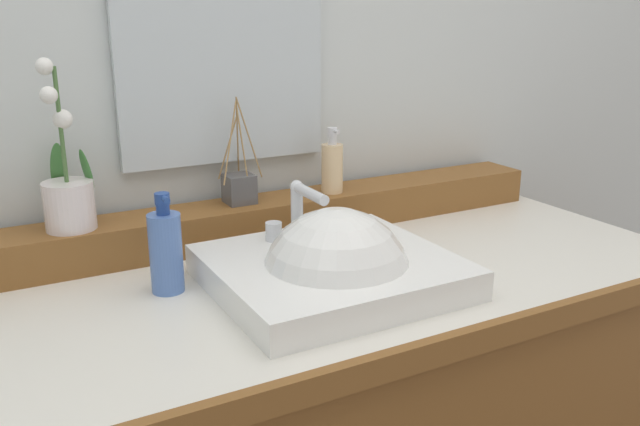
{
  "coord_description": "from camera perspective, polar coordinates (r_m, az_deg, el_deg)",
  "views": [
    {
      "loc": [
        -0.56,
        -1.04,
        1.31
      ],
      "look_at": [
        0.0,
        -0.02,
        0.95
      ],
      "focal_mm": 37.69,
      "sensor_mm": 36.0,
      "label": 1
    }
  ],
  "objects": [
    {
      "name": "sink_basin",
      "position": [
        1.21,
        1.42,
        -5.53
      ],
      "size": [
        0.42,
        0.39,
        0.29
      ],
      "color": "white",
      "rests_on": "vanity_cabinet"
    },
    {
      "name": "soap_dispenser",
      "position": [
        1.52,
        1.04,
        3.98
      ],
      "size": [
        0.05,
        0.05,
        0.15
      ],
      "color": "#E0BD8C",
      "rests_on": "back_ledge"
    },
    {
      "name": "back_ledge",
      "position": [
        1.48,
        -5.09,
        -0.49
      ],
      "size": [
        1.42,
        0.12,
        0.08
      ],
      "primitive_type": "cube",
      "color": "brown",
      "rests_on": "vanity_cabinet"
    },
    {
      "name": "mirror",
      "position": [
        1.46,
        -8.31,
        14.75
      ],
      "size": [
        0.46,
        0.02,
        0.54
      ],
      "primitive_type": "cube",
      "color": "silver"
    },
    {
      "name": "reed_diffuser",
      "position": [
        1.45,
        -6.88,
        2.21
      ],
      "size": [
        0.1,
        0.1,
        0.23
      ],
      "color": "#504F4F",
      "rests_on": "back_ledge"
    },
    {
      "name": "potted_plant",
      "position": [
        1.34,
        -20.63,
        1.75
      ],
      "size": [
        0.1,
        0.12,
        0.32
      ],
      "color": "silver",
      "rests_on": "back_ledge"
    },
    {
      "name": "lotion_bottle",
      "position": [
        1.21,
        -12.96,
        -3.13
      ],
      "size": [
        0.06,
        0.06,
        0.18
      ],
      "color": "#4F72B9",
      "rests_on": "vanity_cabinet"
    }
  ]
}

